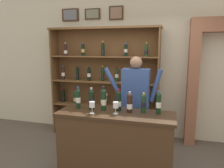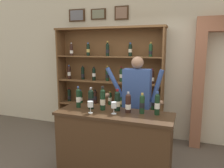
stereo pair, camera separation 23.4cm
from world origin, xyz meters
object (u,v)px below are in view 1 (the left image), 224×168
(tasting_bottle_riserva, at_px, (91,99))
(tasting_bottle_grappa, at_px, (144,103))
(tasting_bottle_brunello, at_px, (130,103))
(wine_glass_center, at_px, (116,106))
(tasting_bottle_prosecco, at_px, (78,98))
(tasting_bottle_chianti, at_px, (118,101))
(wine_glass_left, at_px, (92,105))
(tasting_bottle_vin_santo, at_px, (159,103))
(tasting_bottle_rosso, at_px, (104,99))
(tasting_counter, at_px, (115,147))
(wine_shelf, at_px, (104,81))
(shopkeeper, at_px, (135,97))

(tasting_bottle_riserva, bearing_deg, tasting_bottle_grappa, 2.40)
(tasting_bottle_brunello, bearing_deg, wine_glass_center, -145.09)
(tasting_bottle_prosecco, xyz_separation_m, wine_glass_center, (0.60, -0.11, -0.04))
(tasting_bottle_chianti, xyz_separation_m, wine_glass_left, (-0.31, -0.23, -0.03))
(tasting_bottle_vin_santo, distance_m, wine_glass_left, 0.89)
(tasting_bottle_rosso, bearing_deg, tasting_bottle_vin_santo, 3.24)
(tasting_bottle_vin_santo, bearing_deg, tasting_bottle_prosecco, -177.86)
(tasting_bottle_riserva, relative_size, wine_glass_center, 1.93)
(tasting_bottle_vin_santo, bearing_deg, wine_glass_left, -164.95)
(tasting_bottle_brunello, relative_size, tasting_bottle_vin_santo, 0.92)
(tasting_bottle_rosso, xyz_separation_m, wine_glass_left, (-0.10, -0.19, -0.04))
(tasting_bottle_rosso, height_order, tasting_bottle_chianti, tasting_bottle_rosso)
(tasting_bottle_chianti, relative_size, wine_glass_left, 1.89)
(tasting_bottle_grappa, relative_size, wine_glass_center, 1.73)
(tasting_bottle_riserva, xyz_separation_m, tasting_bottle_vin_santo, (0.94, 0.04, 0.00))
(tasting_counter, height_order, tasting_bottle_riserva, tasting_bottle_riserva)
(tasting_bottle_prosecco, relative_size, tasting_bottle_riserva, 1.01)
(wine_shelf, height_order, tasting_bottle_chianti, wine_shelf)
(shopkeeper, height_order, tasting_bottle_brunello, shopkeeper)
(tasting_bottle_chianti, distance_m, tasting_bottle_brunello, 0.17)
(tasting_bottle_brunello, xyz_separation_m, wine_glass_center, (-0.17, -0.12, -0.02))
(wine_glass_left, bearing_deg, wine_shelf, 102.01)
(tasting_counter, height_order, tasting_bottle_vin_santo, tasting_bottle_vin_santo)
(shopkeeper, distance_m, tasting_bottle_riserva, 0.78)
(tasting_counter, xyz_separation_m, tasting_bottle_brunello, (0.18, 0.07, 0.63))
(wine_glass_center, bearing_deg, tasting_bottle_grappa, 22.21)
(tasting_bottle_riserva, relative_size, wine_glass_left, 1.93)
(shopkeeper, height_order, tasting_bottle_prosecco, shopkeeper)
(tasting_bottle_chianti, bearing_deg, tasting_bottle_riserva, -173.96)
(tasting_counter, distance_m, tasting_bottle_brunello, 0.66)
(tasting_counter, distance_m, tasting_bottle_grappa, 0.74)
(tasting_counter, bearing_deg, shopkeeper, 75.15)
(wine_shelf, relative_size, tasting_bottle_brunello, 7.98)
(shopkeeper, bearing_deg, tasting_counter, -104.85)
(tasting_counter, height_order, wine_glass_center, wine_glass_center)
(wine_glass_center, relative_size, wine_glass_left, 1.00)
(tasting_bottle_rosso, bearing_deg, tasting_bottle_brunello, 0.49)
(shopkeeper, bearing_deg, tasting_bottle_grappa, -69.24)
(shopkeeper, bearing_deg, tasting_bottle_riserva, -134.02)
(tasting_bottle_rosso, relative_size, tasting_bottle_chianti, 1.12)
(tasting_counter, distance_m, tasting_bottle_chianti, 0.65)
(wine_shelf, height_order, tasting_bottle_riserva, wine_shelf)
(tasting_bottle_prosecco, xyz_separation_m, tasting_bottle_brunello, (0.76, 0.00, -0.02))
(wine_glass_center, height_order, wine_glass_left, same)
(shopkeeper, distance_m, wine_glass_left, 0.88)
(tasting_bottle_rosso, relative_size, wine_glass_center, 2.11)
(tasting_bottle_vin_santo, xyz_separation_m, wine_glass_center, (-0.55, -0.16, -0.04))
(wine_glass_left, bearing_deg, tasting_bottle_grappa, 18.36)
(tasting_bottle_riserva, xyz_separation_m, tasting_bottle_rosso, (0.18, 0.00, 0.01))
(tasting_bottle_vin_santo, bearing_deg, wine_glass_center, -164.24)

